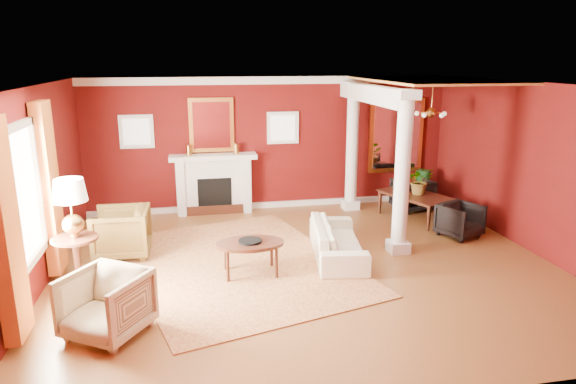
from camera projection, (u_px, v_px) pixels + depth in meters
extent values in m
plane|color=brown|center=(307.00, 266.00, 8.37)|extent=(8.00, 8.00, 0.00)
cube|color=#530C0B|center=(271.00, 144.00, 11.32)|extent=(8.00, 0.04, 2.90)
cube|color=#530C0B|center=(396.00, 267.00, 4.68)|extent=(8.00, 0.04, 2.90)
cube|color=#530C0B|center=(33.00, 192.00, 7.25)|extent=(0.04, 7.00, 2.90)
cube|color=#530C0B|center=(536.00, 169.00, 8.75)|extent=(0.04, 7.00, 2.90)
cube|color=silver|center=(309.00, 85.00, 7.63)|extent=(8.00, 7.00, 0.04)
cube|color=silver|center=(214.00, 186.00, 11.13)|extent=(1.60, 0.34, 1.20)
cube|color=black|center=(215.00, 194.00, 11.00)|extent=(0.72, 0.03, 0.70)
cube|color=black|center=(215.00, 210.00, 11.09)|extent=(1.20, 0.05, 0.20)
cube|color=silver|center=(213.00, 157.00, 10.93)|extent=(1.85, 0.42, 0.10)
cube|color=silver|center=(181.00, 187.00, 10.97)|extent=(0.16, 0.40, 1.20)
cube|color=silver|center=(246.00, 184.00, 11.23)|extent=(0.16, 0.40, 1.20)
cube|color=gold|center=(211.00, 125.00, 10.92)|extent=(0.95, 0.06, 1.15)
cube|color=white|center=(212.00, 125.00, 10.89)|extent=(0.78, 0.02, 0.98)
cube|color=silver|center=(137.00, 132.00, 10.67)|extent=(0.70, 0.06, 0.70)
cube|color=white|center=(136.00, 132.00, 10.63)|extent=(0.54, 0.02, 0.54)
cube|color=silver|center=(283.00, 128.00, 11.25)|extent=(0.70, 0.06, 0.70)
cube|color=white|center=(283.00, 128.00, 11.21)|extent=(0.54, 0.02, 0.54)
cube|color=white|center=(20.00, 197.00, 6.66)|extent=(0.03, 1.30, 1.70)
cube|color=silver|center=(5.00, 212.00, 6.00)|extent=(0.08, 0.10, 1.90)
cube|color=silver|center=(38.00, 184.00, 7.33)|extent=(0.08, 0.10, 1.90)
cube|color=#B15B1E|center=(5.00, 232.00, 5.77)|extent=(0.18, 0.55, 2.60)
cube|color=#B15B1E|center=(49.00, 189.00, 7.67)|extent=(0.18, 0.55, 2.60)
cube|color=silver|center=(398.00, 247.00, 8.95)|extent=(0.34, 0.34, 0.20)
cylinder|color=silver|center=(402.00, 171.00, 8.60)|extent=(0.26, 0.26, 2.50)
cube|color=silver|center=(407.00, 94.00, 8.28)|extent=(0.36, 0.36, 0.16)
cube|color=silver|center=(350.00, 204.00, 11.51)|extent=(0.34, 0.34, 0.20)
cylinder|color=silver|center=(352.00, 145.00, 11.16)|extent=(0.26, 0.26, 2.50)
cube|color=silver|center=(354.00, 85.00, 10.84)|extent=(0.36, 0.36, 0.16)
cube|color=silver|center=(372.00, 94.00, 9.82)|extent=(0.30, 3.20, 0.32)
cube|color=#DE9141|center=(432.00, 80.00, 9.83)|extent=(2.30, 3.40, 0.04)
cube|color=gold|center=(396.00, 136.00, 11.80)|extent=(1.30, 0.06, 1.70)
cube|color=white|center=(397.00, 136.00, 11.76)|extent=(1.10, 0.02, 1.50)
cylinder|color=#B58539|center=(432.00, 96.00, 9.96)|extent=(0.02, 0.02, 0.65)
sphere|color=#B58539|center=(431.00, 113.00, 10.04)|extent=(0.20, 0.20, 0.20)
sphere|color=#F4E7CF|center=(444.00, 114.00, 10.10)|extent=(0.09, 0.09, 0.09)
sphere|color=#F4E7CF|center=(429.00, 113.00, 10.32)|extent=(0.09, 0.09, 0.09)
sphere|color=#F4E7CF|center=(417.00, 113.00, 10.17)|extent=(0.09, 0.09, 0.09)
sphere|color=#F4E7CF|center=(424.00, 115.00, 9.85)|extent=(0.09, 0.09, 0.09)
sphere|color=#F4E7CF|center=(442.00, 115.00, 9.82)|extent=(0.09, 0.09, 0.09)
cube|color=silver|center=(271.00, 80.00, 10.93)|extent=(8.00, 0.08, 0.16)
cube|color=silver|center=(272.00, 205.00, 11.64)|extent=(8.00, 0.08, 0.12)
cube|color=maroon|center=(239.00, 263.00, 8.45)|extent=(4.31, 5.08, 0.02)
imported|color=beige|center=(338.00, 235.00, 8.68)|extent=(0.87, 2.05, 0.78)
imported|color=black|center=(121.00, 230.00, 8.69)|extent=(0.87, 0.92, 0.93)
imported|color=#CAB487|center=(106.00, 301.00, 6.20)|extent=(1.17, 1.16, 0.89)
cylinder|color=black|center=(250.00, 244.00, 7.93)|extent=(1.06, 1.06, 0.05)
cylinder|color=black|center=(228.00, 268.00, 7.71)|extent=(0.05, 0.05, 0.48)
cylinder|color=black|center=(277.00, 264.00, 7.85)|extent=(0.05, 0.05, 0.48)
cylinder|color=black|center=(225.00, 256.00, 8.15)|extent=(0.05, 0.05, 0.48)
cylinder|color=black|center=(272.00, 253.00, 8.29)|extent=(0.05, 0.05, 0.48)
imported|color=black|center=(247.00, 235.00, 7.95)|extent=(0.15, 0.05, 0.20)
cylinder|color=black|center=(80.00, 284.00, 7.66)|extent=(0.48, 0.48, 0.04)
cylinder|color=black|center=(78.00, 262.00, 7.57)|extent=(0.10, 0.10, 0.74)
cylinder|color=black|center=(75.00, 239.00, 7.47)|extent=(0.66, 0.66, 0.04)
sphere|color=#B58539|center=(73.00, 224.00, 7.42)|extent=(0.31, 0.31, 0.31)
cylinder|color=#B58539|center=(72.00, 210.00, 7.36)|extent=(0.03, 0.03, 0.33)
cone|color=#F4E7CF|center=(69.00, 190.00, 7.28)|extent=(0.48, 0.48, 0.33)
imported|color=black|center=(417.00, 199.00, 10.70)|extent=(1.07, 1.63, 0.86)
imported|color=black|center=(460.00, 219.00, 9.66)|extent=(0.88, 0.86, 0.70)
imported|color=black|center=(412.00, 193.00, 11.37)|extent=(0.85, 0.82, 0.77)
sphere|color=#16441C|center=(422.00, 198.00, 11.81)|extent=(0.34, 0.34, 0.34)
cylinder|color=#16441C|center=(422.00, 187.00, 11.75)|extent=(0.31, 0.31, 0.81)
imported|color=#26591E|center=(421.00, 169.00, 10.54)|extent=(0.58, 0.63, 0.45)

